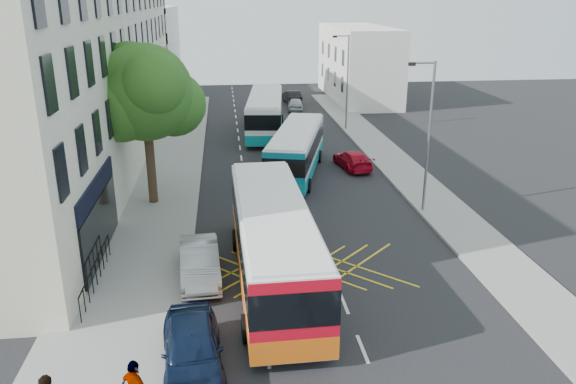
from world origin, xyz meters
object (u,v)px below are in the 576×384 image
object	(u,v)px
bus_mid	(296,151)
parked_car_silver	(200,262)
distant_car_dark	(292,97)
lamp_far	(346,77)
distant_car_grey	(266,100)
street_tree	(145,94)
parked_car_blue	(192,348)
red_hatchback	(353,159)
lamp_near	(428,130)
bus_near	(273,242)
bus_far	(265,113)
distant_car_silver	(295,104)

from	to	relation	value
bus_mid	parked_car_silver	xyz separation A→B (m)	(-5.88, -14.04, -0.85)
parked_car_silver	distant_car_dark	size ratio (longest dim) A/B	1.08
lamp_far	distant_car_grey	size ratio (longest dim) A/B	1.66
street_tree	parked_car_blue	xyz separation A→B (m)	(2.91, -15.43, -5.50)
street_tree	red_hatchback	xyz separation A→B (m)	(12.82, 5.62, -5.67)
lamp_near	distant_car_grey	xyz separation A→B (m)	(-6.05, 32.18, -3.95)
lamp_near	bus_mid	xyz separation A→B (m)	(-5.89, 7.73, -3.02)
lamp_near	red_hatchback	size ratio (longest dim) A/B	1.88
bus_near	parked_car_blue	xyz separation A→B (m)	(-3.05, -5.48, -1.02)
lamp_near	bus_far	distance (m)	20.97
bus_near	distant_car_dark	world-z (taller)	bus_near
lamp_near	distant_car_silver	bearing A→B (deg)	96.11
parked_car_blue	distant_car_dark	world-z (taller)	parked_car_blue
parked_car_blue	red_hatchback	distance (m)	23.27
parked_car_blue	bus_far	bearing A→B (deg)	76.43
street_tree	red_hatchback	distance (m)	15.10
bus_near	bus_mid	bearing A→B (deg)	77.87
parked_car_blue	parked_car_silver	bearing A→B (deg)	84.68
lamp_far	parked_car_blue	distance (m)	34.76
bus_near	bus_far	distance (m)	26.60
bus_far	distant_car_silver	distance (m)	10.77
lamp_near	bus_near	size ratio (longest dim) A/B	0.65
street_tree	distant_car_dark	size ratio (longest dim) A/B	2.10
lamp_near	parked_car_silver	size ratio (longest dim) A/B	1.76
distant_car_dark	bus_far	bearing A→B (deg)	68.16
bus_near	distant_car_dark	distance (m)	41.12
parked_car_silver	distant_car_silver	size ratio (longest dim) A/B	1.19
bus_mid	distant_car_grey	xyz separation A→B (m)	(-0.16, 24.44, -0.93)
lamp_near	bus_far	bearing A→B (deg)	109.78
distant_car_silver	bus_near	bearing A→B (deg)	87.78
bus_mid	parked_car_blue	xyz separation A→B (m)	(-5.91, -20.20, -0.81)
street_tree	bus_mid	size ratio (longest dim) A/B	0.79
bus_far	distant_car_dark	bearing A→B (deg)	80.59
red_hatchback	distant_car_grey	xyz separation A→B (m)	(-4.16, 23.59, 0.05)
parked_car_blue	red_hatchback	xyz separation A→B (m)	(9.91, 21.06, -0.17)
bus_mid	parked_car_blue	world-z (taller)	bus_mid
bus_far	lamp_far	bearing A→B (deg)	9.98
distant_car_silver	distant_car_dark	distance (m)	4.17
street_tree	parked_car_silver	xyz separation A→B (m)	(2.93, -9.27, -5.55)
lamp_far	parked_car_blue	bearing A→B (deg)	-109.97
lamp_near	bus_near	xyz separation A→B (m)	(-8.75, -6.99, -2.81)
lamp_far	distant_car_grey	bearing A→B (deg)	116.43
parked_car_silver	distant_car_dark	distance (m)	40.96
street_tree	distant_car_grey	xyz separation A→B (m)	(8.65, 29.21, -5.62)
distant_car_grey	distant_car_dark	distance (m)	3.38
distant_car_silver	distant_car_dark	bearing A→B (deg)	-85.21
street_tree	lamp_far	xyz separation A→B (m)	(14.71, 17.03, -1.68)
parked_car_blue	distant_car_grey	size ratio (longest dim) A/B	0.96
bus_far	distant_car_silver	bearing A→B (deg)	75.17
distant_car_grey	distant_car_dark	size ratio (longest dim) A/B	1.15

